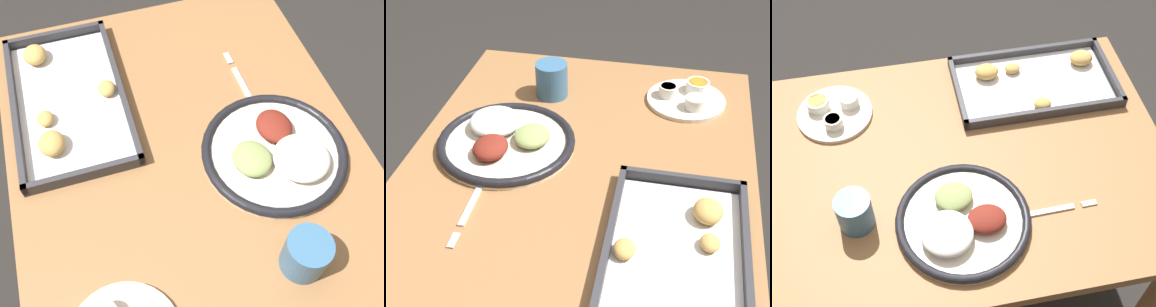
# 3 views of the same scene
# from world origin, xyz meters

# --- Properties ---
(ground_plane) EXTENTS (8.00, 8.00, 0.00)m
(ground_plane) POSITION_xyz_m (0.00, 0.00, 0.00)
(ground_plane) COLOR #282623
(dining_table) EXTENTS (0.94, 0.71, 0.74)m
(dining_table) POSITION_xyz_m (0.00, 0.00, 0.60)
(dining_table) COLOR olive
(dining_table) RESTS_ON ground_plane
(dinner_plate) EXTENTS (0.29, 0.29, 0.05)m
(dinner_plate) POSITION_xyz_m (-0.05, -0.17, 0.75)
(dinner_plate) COLOR beige
(dinner_plate) RESTS_ON dining_table
(fork) EXTENTS (0.21, 0.02, 0.00)m
(fork) POSITION_xyz_m (0.14, -0.17, 0.74)
(fork) COLOR silver
(fork) RESTS_ON dining_table
(saucer_plate) EXTENTS (0.19, 0.19, 0.04)m
(saucer_plate) POSITION_xyz_m (-0.31, 0.21, 0.75)
(saucer_plate) COLOR beige
(saucer_plate) RESTS_ON dining_table
(baking_tray) EXTENTS (0.42, 0.24, 0.04)m
(baking_tray) POSITION_xyz_m (0.21, 0.22, 0.75)
(baking_tray) COLOR #333338
(baking_tray) RESTS_ON dining_table
(drinking_cup) EXTENTS (0.08, 0.08, 0.08)m
(drinking_cup) POSITION_xyz_m (-0.27, -0.12, 0.78)
(drinking_cup) COLOR #38668E
(drinking_cup) RESTS_ON dining_table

